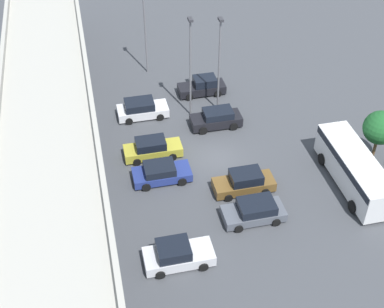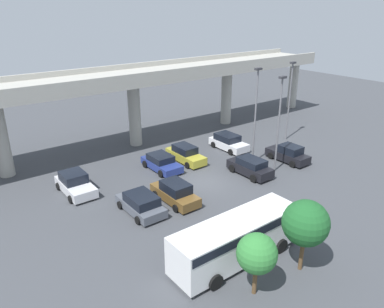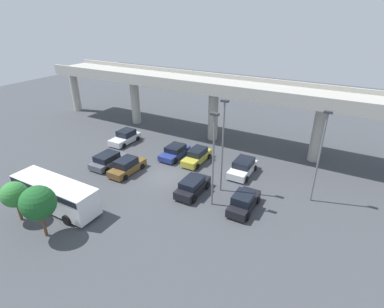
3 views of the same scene
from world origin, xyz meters
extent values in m
plane|color=#424449|center=(0.00, 0.00, 0.00)|extent=(114.03, 114.03, 0.00)
cube|color=#ADAAA0|center=(0.00, 12.13, 7.35)|extent=(53.22, 6.27, 0.90)
cube|color=#ADAAA0|center=(0.00, 9.15, 8.08)|extent=(53.22, 0.30, 0.55)
cube|color=#ADAAA0|center=(0.00, 15.12, 8.08)|extent=(53.22, 0.30, 0.55)
cylinder|color=#ADAAA0|center=(-26.61, 12.13, 3.45)|extent=(1.31, 1.31, 6.90)
cylinder|color=#ADAAA0|center=(-13.30, 12.13, 3.45)|extent=(1.31, 1.31, 6.90)
cylinder|color=#ADAAA0|center=(0.00, 12.13, 3.45)|extent=(1.31, 1.31, 6.90)
cylinder|color=#ADAAA0|center=(13.30, 12.13, 3.45)|extent=(1.31, 1.31, 6.90)
cube|color=silver|center=(-9.61, 5.07, 0.55)|extent=(1.97, 4.53, 0.75)
cube|color=black|center=(-9.61, 5.40, 1.30)|extent=(1.82, 2.12, 0.76)
cylinder|color=black|center=(-8.60, 3.66, 0.31)|extent=(0.22, 0.63, 0.63)
cylinder|color=black|center=(-10.62, 3.66, 0.31)|extent=(0.22, 0.63, 0.63)
cylinder|color=black|center=(-8.60, 6.47, 0.31)|extent=(0.22, 0.63, 0.63)
cylinder|color=black|center=(-10.62, 6.47, 0.31)|extent=(0.22, 0.63, 0.63)
cube|color=#515660|center=(-6.94, -0.84, 0.49)|extent=(2.00, 4.38, 0.65)
cube|color=black|center=(-6.94, -1.04, 1.16)|extent=(1.84, 2.54, 0.67)
cylinder|color=black|center=(-7.96, 0.52, 0.30)|extent=(0.22, 0.61, 0.61)
cylinder|color=black|center=(-5.92, 0.52, 0.30)|extent=(0.22, 0.61, 0.61)
cylinder|color=black|center=(-7.96, -2.20, 0.30)|extent=(0.22, 0.61, 0.61)
cylinder|color=black|center=(-5.92, -2.20, 0.30)|extent=(0.22, 0.61, 0.61)
cube|color=brown|center=(-3.96, -1.04, 0.54)|extent=(1.79, 4.57, 0.74)
cube|color=black|center=(-3.96, -1.18, 1.28)|extent=(1.64, 2.31, 0.76)
cylinder|color=black|center=(-4.88, 0.37, 0.30)|extent=(0.22, 0.60, 0.60)
cylinder|color=black|center=(-3.05, 0.37, 0.30)|extent=(0.22, 0.60, 0.60)
cylinder|color=black|center=(-4.88, -2.46, 0.30)|extent=(0.22, 0.60, 0.60)
cylinder|color=black|center=(-3.05, -2.46, 0.30)|extent=(0.22, 0.60, 0.60)
cube|color=navy|center=(-1.47, 4.70, 0.51)|extent=(1.94, 4.43, 0.65)
cube|color=black|center=(-1.47, 4.86, 1.14)|extent=(1.79, 2.32, 0.61)
cylinder|color=black|center=(-0.47, 3.32, 0.34)|extent=(0.22, 0.67, 0.67)
cylinder|color=black|center=(-2.46, 3.32, 0.34)|extent=(0.22, 0.67, 0.67)
cylinder|color=black|center=(-0.47, 6.07, 0.34)|extent=(0.22, 0.67, 0.67)
cylinder|color=black|center=(-2.46, 6.07, 0.34)|extent=(0.22, 0.67, 0.67)
cube|color=gold|center=(1.48, 4.88, 0.55)|extent=(1.70, 4.64, 0.76)
cube|color=black|center=(1.48, 5.04, 1.28)|extent=(1.57, 2.37, 0.69)
cylinder|color=black|center=(2.36, 3.44, 0.31)|extent=(0.22, 0.62, 0.62)
cylinder|color=black|center=(0.61, 3.44, 0.31)|extent=(0.22, 0.62, 0.62)
cylinder|color=black|center=(2.36, 6.32, 0.31)|extent=(0.22, 0.62, 0.62)
cylinder|color=black|center=(0.61, 6.32, 0.31)|extent=(0.22, 0.62, 0.62)
cube|color=black|center=(4.31, -1.09, 0.59)|extent=(1.79, 4.35, 0.79)
cube|color=black|center=(4.31, -1.26, 1.29)|extent=(1.65, 2.48, 0.60)
cylinder|color=black|center=(3.39, 0.26, 0.36)|extent=(0.22, 0.72, 0.72)
cylinder|color=black|center=(5.23, 0.26, 0.36)|extent=(0.22, 0.72, 0.72)
cylinder|color=black|center=(3.39, -2.44, 0.36)|extent=(0.22, 0.72, 0.72)
cylinder|color=black|center=(5.23, -2.44, 0.36)|extent=(0.22, 0.72, 0.72)
cube|color=silver|center=(7.17, 4.83, 0.55)|extent=(1.93, 4.43, 0.75)
cube|color=black|center=(7.17, 5.10, 1.26)|extent=(1.78, 2.53, 0.67)
cylinder|color=black|center=(8.16, 3.45, 0.32)|extent=(0.22, 0.64, 0.64)
cylinder|color=black|center=(6.18, 3.45, 0.32)|extent=(0.22, 0.64, 0.64)
cylinder|color=black|center=(8.16, 6.20, 0.32)|extent=(0.22, 0.64, 0.64)
cylinder|color=black|center=(6.18, 6.20, 0.32)|extent=(0.22, 0.64, 0.64)
cube|color=black|center=(9.56, -1.10, 0.56)|extent=(1.73, 4.36, 0.76)
cube|color=black|center=(9.56, -1.40, 1.31)|extent=(1.59, 2.05, 0.75)
cylinder|color=black|center=(8.67, 0.25, 0.33)|extent=(0.22, 0.67, 0.67)
cylinder|color=black|center=(10.45, 0.25, 0.33)|extent=(0.22, 0.67, 0.67)
cylinder|color=black|center=(8.67, -2.45, 0.33)|extent=(0.22, 0.67, 0.67)
cylinder|color=black|center=(10.45, -2.45, 0.33)|extent=(0.22, 0.67, 0.67)
cube|color=white|center=(-5.15, -9.21, 1.46)|extent=(8.71, 2.41, 2.42)
cube|color=black|center=(-5.15, -9.21, 2.32)|extent=(8.53, 2.46, 0.53)
cylinder|color=black|center=(-2.45, -7.98, 0.46)|extent=(0.92, 0.29, 0.92)
cylinder|color=black|center=(-2.45, -10.44, 0.46)|extent=(0.92, 0.29, 0.92)
cylinder|color=black|center=(-7.85, -7.98, 0.46)|extent=(0.92, 0.29, 0.92)
cylinder|color=black|center=(-7.85, -10.44, 0.46)|extent=(0.92, 0.29, 0.92)
cylinder|color=slate|center=(6.48, 0.66, 4.50)|extent=(0.16, 0.16, 9.00)
cube|color=#333338|center=(6.48, 0.66, 9.10)|extent=(0.70, 0.35, 0.20)
cylinder|color=slate|center=(14.59, 3.22, 4.28)|extent=(0.16, 0.16, 8.56)
cube|color=#333338|center=(14.59, 3.22, 8.66)|extent=(0.70, 0.35, 0.20)
cylinder|color=slate|center=(6.77, -1.91, 4.30)|extent=(0.16, 0.16, 8.59)
cube|color=#333338|center=(6.77, -1.91, 8.69)|extent=(0.70, 0.35, 0.20)
cylinder|color=brown|center=(-6.40, -11.94, 0.82)|extent=(0.24, 0.24, 1.64)
sphere|color=#337F38|center=(-6.40, -11.94, 2.55)|extent=(2.16, 2.16, 2.16)
cylinder|color=brown|center=(-2.81, -12.19, 1.00)|extent=(0.24, 0.24, 1.99)
sphere|color=#1E5B28|center=(-2.81, -12.19, 3.12)|extent=(2.66, 2.66, 2.66)
camera|label=1|loc=(-31.64, 9.22, 27.61)|focal=50.00mm
camera|label=2|loc=(-18.71, -22.56, 14.44)|focal=35.00mm
camera|label=3|loc=(16.43, -22.69, 16.22)|focal=28.00mm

